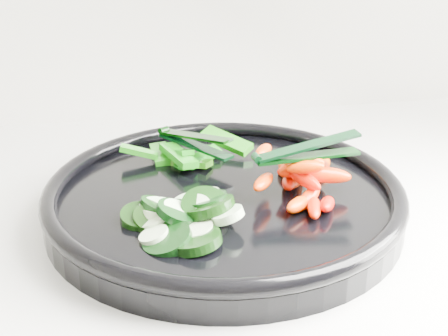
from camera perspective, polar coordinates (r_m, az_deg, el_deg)
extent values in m
cube|color=silver|center=(0.70, 2.84, -4.01)|extent=(2.02, 0.62, 0.03)
cylinder|color=black|center=(0.66, 0.00, -3.39)|extent=(0.45, 0.45, 0.02)
torus|color=black|center=(0.65, 0.00, -1.94)|extent=(0.46, 0.46, 0.02)
cylinder|color=black|center=(0.56, -5.17, -6.60)|extent=(0.06, 0.06, 0.03)
cylinder|color=#DCF3C3|center=(0.57, -6.39, -6.19)|extent=(0.03, 0.03, 0.02)
cylinder|color=black|center=(0.62, -5.69, -3.73)|extent=(0.06, 0.06, 0.03)
cylinder|color=beige|center=(0.60, -6.08, -4.37)|extent=(0.04, 0.04, 0.02)
cylinder|color=black|center=(0.60, -6.49, -4.74)|extent=(0.05, 0.05, 0.02)
cylinder|color=#D3F1C1|center=(0.61, -6.25, -3.91)|extent=(0.04, 0.04, 0.02)
cylinder|color=black|center=(0.56, -2.65, -6.66)|extent=(0.05, 0.05, 0.02)
cylinder|color=beige|center=(0.57, -2.71, -5.80)|extent=(0.05, 0.05, 0.02)
cylinder|color=black|center=(0.61, -4.39, -3.90)|extent=(0.04, 0.04, 0.02)
cylinder|color=#CDF0C0|center=(0.63, -3.42, -3.12)|extent=(0.04, 0.04, 0.02)
cylinder|color=black|center=(0.61, -4.99, -3.96)|extent=(0.06, 0.06, 0.02)
cylinder|color=#DFF7C5|center=(0.61, -5.62, -4.14)|extent=(0.05, 0.05, 0.01)
cylinder|color=black|center=(0.60, -7.48, -4.46)|extent=(0.05, 0.05, 0.02)
cylinder|color=#D7F4C3|center=(0.61, -5.90, -3.91)|extent=(0.03, 0.04, 0.02)
cylinder|color=black|center=(0.60, -6.13, -4.82)|extent=(0.04, 0.04, 0.02)
cylinder|color=beige|center=(0.59, -6.31, -4.82)|extent=(0.05, 0.05, 0.02)
cylinder|color=black|center=(0.59, -1.26, -3.62)|extent=(0.06, 0.06, 0.03)
cylinder|color=#D0F3C2|center=(0.58, 0.33, -4.32)|extent=(0.04, 0.04, 0.02)
cylinder|color=black|center=(0.59, -4.40, -4.08)|extent=(0.05, 0.05, 0.03)
cylinder|color=beige|center=(0.59, -4.39, -3.84)|extent=(0.04, 0.04, 0.02)
cylinder|color=black|center=(0.60, -1.73, -3.58)|extent=(0.06, 0.06, 0.03)
cylinder|color=beige|center=(0.59, -2.55, -3.62)|extent=(0.03, 0.03, 0.02)
cylinder|color=black|center=(0.61, -1.62, -3.03)|extent=(0.06, 0.06, 0.02)
cylinder|color=beige|center=(0.61, -1.65, -2.69)|extent=(0.03, 0.03, 0.02)
ellipsoid|color=#F43300|center=(0.63, 7.77, -2.69)|extent=(0.04, 0.04, 0.02)
ellipsoid|color=#FC2900|center=(0.61, 8.25, -3.62)|extent=(0.03, 0.04, 0.02)
ellipsoid|color=#FF1000|center=(0.66, 5.92, -1.36)|extent=(0.03, 0.04, 0.02)
ellipsoid|color=red|center=(0.62, 9.42, -3.27)|extent=(0.03, 0.05, 0.02)
ellipsoid|color=#DD5400|center=(0.67, 6.52, -1.07)|extent=(0.04, 0.05, 0.02)
ellipsoid|color=#FF2E00|center=(0.62, 6.82, -3.33)|extent=(0.04, 0.04, 0.02)
ellipsoid|color=#FF4600|center=(0.71, 9.16, 0.48)|extent=(0.03, 0.04, 0.02)
ellipsoid|color=red|center=(0.69, 5.70, -0.03)|extent=(0.02, 0.05, 0.02)
ellipsoid|color=#F44B00|center=(0.63, 3.62, -1.28)|extent=(0.04, 0.05, 0.02)
ellipsoid|color=#F91200|center=(0.67, 9.06, 0.11)|extent=(0.03, 0.05, 0.02)
ellipsoid|color=red|center=(0.66, 6.12, -0.09)|extent=(0.05, 0.04, 0.03)
ellipsoid|color=red|center=(0.64, 7.29, -0.95)|extent=(0.04, 0.05, 0.02)
ellipsoid|color=red|center=(0.65, 6.30, -0.34)|extent=(0.04, 0.02, 0.02)
ellipsoid|color=#F71300|center=(0.65, 9.41, -0.64)|extent=(0.06, 0.02, 0.02)
ellipsoid|color=#FF2E00|center=(0.64, 7.22, 0.59)|extent=(0.05, 0.05, 0.03)
ellipsoid|color=#ED5E00|center=(0.67, 3.64, 1.58)|extent=(0.03, 0.04, 0.02)
ellipsoid|color=#E84800|center=(0.63, 7.39, 0.07)|extent=(0.04, 0.03, 0.02)
cube|color=#0A6D0E|center=(0.72, -2.57, 0.63)|extent=(0.05, 0.06, 0.02)
cube|color=#25740B|center=(0.75, -1.15, 1.61)|extent=(0.02, 0.05, 0.02)
cube|color=#1E6F0A|center=(0.72, -2.98, 0.48)|extent=(0.05, 0.04, 0.01)
cube|color=#0A6D0F|center=(0.73, -2.36, 0.81)|extent=(0.06, 0.04, 0.02)
cube|color=#0A690A|center=(0.74, -5.80, 1.27)|extent=(0.02, 0.05, 0.01)
cube|color=#0B6F0A|center=(0.74, -4.40, 1.37)|extent=(0.02, 0.07, 0.03)
cube|color=#116109|center=(0.72, -4.09, 1.48)|extent=(0.03, 0.05, 0.02)
cube|color=#1F6609|center=(0.73, -7.81, 1.50)|extent=(0.04, 0.02, 0.02)
cube|color=#13720A|center=(0.71, -4.18, 1.16)|extent=(0.04, 0.07, 0.01)
cube|color=#25690A|center=(0.75, 0.23, 2.51)|extent=(0.06, 0.06, 0.02)
cylinder|color=black|center=(0.62, 2.99, 0.91)|extent=(0.01, 0.01, 0.01)
cube|color=black|center=(0.64, 7.68, 1.07)|extent=(0.11, 0.03, 0.00)
cube|color=black|center=(0.63, 7.73, 2.02)|extent=(0.11, 0.03, 0.02)
cylinder|color=black|center=(0.76, -5.53, 3.46)|extent=(0.01, 0.01, 0.01)
cube|color=black|center=(0.72, -2.67, 2.08)|extent=(0.08, 0.10, 0.00)
cube|color=black|center=(0.72, -2.69, 2.92)|extent=(0.08, 0.10, 0.02)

